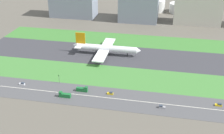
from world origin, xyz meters
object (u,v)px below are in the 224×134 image
Objects in this scene: car_2 at (219,105)px; fuel_tank_centre at (179,8)px; car_3 at (162,107)px; fuel_tank_west at (157,6)px; airliner at (105,48)px; car_1 at (110,93)px; truck_0 at (82,89)px; terminal_building at (73,0)px; fuel_tank_east at (204,9)px; traffic_light at (59,78)px; office_tower at (198,7)px; car_0 at (22,84)px; hangar_building at (139,6)px; truck_1 at (65,95)px.

car_2 is 228.50m from fuel_tank_centre.
car_3 is 0.20× the size of fuel_tank_west.
fuel_tank_west is at bearing 76.51° from airliner.
car_2 is (74.33, 0.00, 0.00)m from car_1.
truck_0 is 58.70m from car_3.
terminal_building reaches higher than car_2.
fuel_tank_west is (105.80, 45.00, -13.92)m from terminal_building.
terminal_building reaches higher than car_1.
fuel_tank_east is (82.93, 227.00, 5.49)m from car_1.
fuel_tank_centre is (69.71, 227.00, 4.75)m from truck_0.
fuel_tank_centre is (90.52, 219.01, 2.13)m from traffic_light.
car_3 is 229.43m from terminal_building.
car_1 is 0.17× the size of fuel_tank_centre.
office_tower reaches higher than traffic_light.
fuel_tank_west is at bearing 80.06° from truck_0.
car_0 is 243.36m from fuel_tank_west.
car_1 is 227.89m from fuel_tank_west.
car_0 is 1.00× the size of car_2.
traffic_light is 207.30m from office_tower.
car_1 is 0.08× the size of office_tower.
office_tower is (138.39, 182.00, 19.16)m from car_0.
fuel_tank_centre is (11.88, 237.00, 5.49)m from car_3.
terminal_building is 115.81m from fuel_tank_west.
car_1 is at bearing -89.68° from hangar_building.
car_0 is at bearing 180.00° from car_2.
truck_1 is 0.14× the size of terminal_building.
hangar_building is (67.60, 182.00, 16.79)m from car_0.
traffic_light is at bearing -12.89° from car_3.
fuel_tank_centre reaches higher than fuel_tank_east.
terminal_building is at bearing -156.96° from fuel_tank_west.
traffic_light is (-116.11, 7.99, 3.37)m from car_2.
fuel_tank_centre is (-25.58, 227.00, 5.49)m from car_2.
car_0 and car_2 have the same top height.
truck_0 is 0.14× the size of terminal_building.
hangar_building is at bearing 112.49° from car_2.
car_1 is at bearing -64.46° from terminal_building.
traffic_light is 0.12× the size of terminal_building.
truck_0 reaches higher than car_2.
terminal_building reaches higher than office_tower.
car_0 is 1.00× the size of car_3.
car_1 is at bearing -102.12° from fuel_tank_centre.
airliner is 116.03m from hangar_building.
car_0 is 0.17× the size of fuel_tank_centre.
airliner reaches higher than truck_0.
car_1 is 1.00× the size of car_2.
terminal_building is at bearing 120.68° from airliner.
car_3 is at bearing -99.73° from office_tower.
office_tower is at bearing -64.94° from fuel_tank_centre.
truck_1 is 194.99m from hangar_building.
fuel_tank_east reaches higher than car_3.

